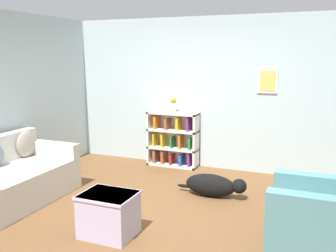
{
  "coord_description": "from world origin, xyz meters",
  "views": [
    {
      "loc": [
        1.8,
        -4.0,
        1.94
      ],
      "look_at": [
        0.0,
        0.4,
        1.05
      ],
      "focal_mm": 40.0,
      "sensor_mm": 36.0,
      "label": 1
    }
  ],
  "objects_px": {
    "bookshelf": "(173,140)",
    "recliner_chair": "(319,212)",
    "couch": "(8,179)",
    "vase": "(174,104)",
    "dog": "(213,185)",
    "coffee_table": "(109,213)"
  },
  "relations": [
    {
      "from": "bookshelf",
      "to": "recliner_chair",
      "type": "distance_m",
      "value": 3.2
    },
    {
      "from": "couch",
      "to": "vase",
      "type": "bearing_deg",
      "value": 59.59
    },
    {
      "from": "vase",
      "to": "couch",
      "type": "bearing_deg",
      "value": -120.41
    },
    {
      "from": "vase",
      "to": "recliner_chair",
      "type": "bearing_deg",
      "value": -39.72
    },
    {
      "from": "couch",
      "to": "bookshelf",
      "type": "bearing_deg",
      "value": 60.03
    },
    {
      "from": "bookshelf",
      "to": "dog",
      "type": "distance_m",
      "value": 1.64
    },
    {
      "from": "couch",
      "to": "recliner_chair",
      "type": "bearing_deg",
      "value": 5.85
    },
    {
      "from": "couch",
      "to": "dog",
      "type": "xyz_separation_m",
      "value": [
        2.48,
        1.24,
        -0.16
      ]
    },
    {
      "from": "coffee_table",
      "to": "vase",
      "type": "xyz_separation_m",
      "value": [
        -0.31,
        2.73,
        0.87
      ]
    },
    {
      "from": "bookshelf",
      "to": "vase",
      "type": "xyz_separation_m",
      "value": [
        0.01,
        -0.02,
        0.65
      ]
    },
    {
      "from": "coffee_table",
      "to": "vase",
      "type": "height_order",
      "value": "vase"
    },
    {
      "from": "recliner_chair",
      "to": "coffee_table",
      "type": "distance_m",
      "value": 2.24
    },
    {
      "from": "bookshelf",
      "to": "recliner_chair",
      "type": "xyz_separation_m",
      "value": [
        2.45,
        -2.04,
        -0.13
      ]
    },
    {
      "from": "bookshelf",
      "to": "couch",
      "type": "bearing_deg",
      "value": -119.97
    },
    {
      "from": "dog",
      "to": "vase",
      "type": "height_order",
      "value": "vase"
    },
    {
      "from": "couch",
      "to": "dog",
      "type": "height_order",
      "value": "couch"
    },
    {
      "from": "bookshelf",
      "to": "vase",
      "type": "distance_m",
      "value": 0.65
    },
    {
      "from": "couch",
      "to": "vase",
      "type": "height_order",
      "value": "vase"
    },
    {
      "from": "recliner_chair",
      "to": "coffee_table",
      "type": "height_order",
      "value": "recliner_chair"
    },
    {
      "from": "coffee_table",
      "to": "vase",
      "type": "relative_size",
      "value": 2.17
    },
    {
      "from": "couch",
      "to": "bookshelf",
      "type": "xyz_separation_m",
      "value": [
        1.41,
        2.44,
        0.15
      ]
    },
    {
      "from": "coffee_table",
      "to": "dog",
      "type": "height_order",
      "value": "coffee_table"
    }
  ]
}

